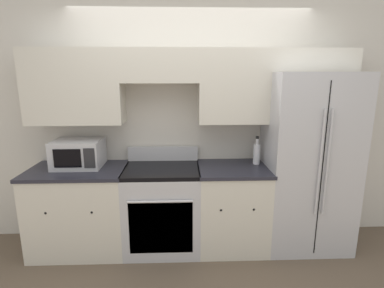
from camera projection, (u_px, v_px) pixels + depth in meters
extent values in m
plane|color=brown|center=(193.00, 262.00, 2.99)|extent=(12.00, 12.00, 0.00)
cube|color=beige|center=(191.00, 123.00, 3.34)|extent=(8.00, 0.06, 2.60)
cube|color=beige|center=(75.00, 87.00, 3.01)|extent=(0.96, 0.33, 0.74)
cube|color=beige|center=(160.00, 66.00, 3.00)|extent=(0.77, 0.33, 0.33)
cube|color=beige|center=(275.00, 87.00, 3.09)|extent=(1.58, 0.33, 0.74)
cube|color=beige|center=(80.00, 211.00, 3.15)|extent=(0.96, 0.62, 0.86)
cube|color=#23232D|center=(77.00, 171.00, 3.05)|extent=(0.98, 0.64, 0.03)
sphere|color=black|center=(46.00, 213.00, 2.82)|extent=(0.03, 0.03, 0.03)
sphere|color=black|center=(92.00, 212.00, 2.83)|extent=(0.03, 0.03, 0.03)
cube|color=beige|center=(232.00, 208.00, 3.21)|extent=(0.71, 0.62, 0.86)
cube|color=#23232D|center=(233.00, 169.00, 3.11)|extent=(0.73, 0.64, 0.03)
sphere|color=black|center=(221.00, 210.00, 2.88)|extent=(0.03, 0.03, 0.03)
sphere|color=black|center=(254.00, 209.00, 2.89)|extent=(0.03, 0.03, 0.03)
cube|color=#B7B7BC|center=(163.00, 210.00, 3.18)|extent=(0.77, 0.62, 0.85)
cube|color=black|center=(161.00, 228.00, 2.90)|extent=(0.62, 0.01, 0.54)
cube|color=black|center=(162.00, 170.00, 3.08)|extent=(0.77, 0.62, 0.04)
cube|color=#B7B7BC|center=(163.00, 153.00, 3.33)|extent=(0.77, 0.04, 0.16)
cylinder|color=silver|center=(160.00, 202.00, 2.81)|extent=(0.62, 0.02, 0.02)
cube|color=#B7B7BC|center=(305.00, 161.00, 3.20)|extent=(0.87, 0.77, 1.85)
cube|color=black|center=(322.00, 172.00, 2.83)|extent=(0.01, 0.01, 1.70)
cylinder|color=#B7B7BC|center=(320.00, 164.00, 2.78)|extent=(0.02, 0.02, 1.02)
cylinder|color=#B7B7BC|center=(328.00, 164.00, 2.79)|extent=(0.02, 0.02, 1.02)
cube|color=#B7B7BC|center=(79.00, 153.00, 3.10)|extent=(0.48, 0.39, 0.28)
cube|color=black|center=(67.00, 158.00, 2.91)|extent=(0.26, 0.01, 0.18)
cube|color=#262628|center=(89.00, 158.00, 2.91)|extent=(0.11, 0.01, 0.20)
cylinder|color=silver|center=(257.00, 154.00, 3.20)|extent=(0.07, 0.07, 0.22)
cylinder|color=silver|center=(257.00, 141.00, 3.17)|extent=(0.03, 0.03, 0.06)
cylinder|color=black|center=(257.00, 138.00, 3.16)|extent=(0.03, 0.03, 0.02)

